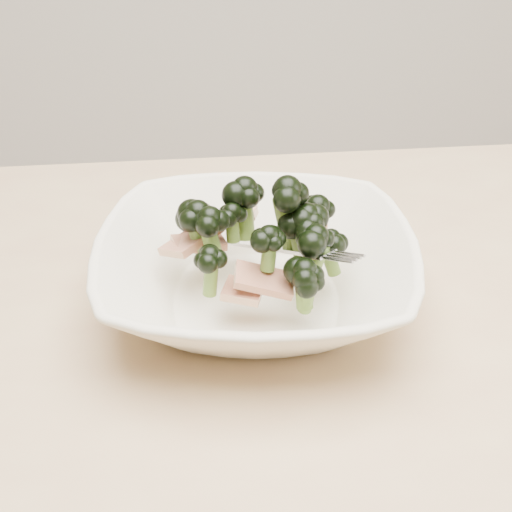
% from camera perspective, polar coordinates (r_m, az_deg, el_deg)
% --- Properties ---
extents(dining_table, '(1.20, 0.80, 0.75)m').
position_cam_1_polar(dining_table, '(0.67, 5.73, -13.52)').
color(dining_table, tan).
rests_on(dining_table, ground).
extents(broccoli_dish, '(0.31, 0.31, 0.13)m').
position_cam_1_polar(broccoli_dish, '(0.63, 0.11, -0.79)').
color(broccoli_dish, beige).
rests_on(broccoli_dish, dining_table).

